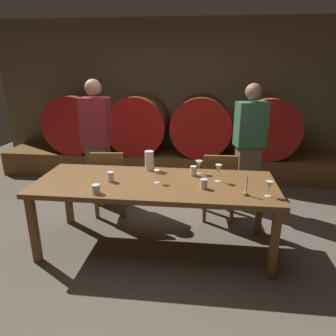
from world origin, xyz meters
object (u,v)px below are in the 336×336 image
at_px(candle_center, 246,190).
at_px(wine_glass_far_left, 157,174).
at_px(wine_barrel_center_right, 201,125).
at_px(guest_left, 97,141).
at_px(pitcher, 149,160).
at_px(wine_barrel_far_left, 79,122).
at_px(chair_right, 219,183).
at_px(wine_glass_center_right, 219,169).
at_px(cup_far_left, 96,189).
at_px(cup_far_right, 204,184).
at_px(cup_center_right, 193,171).
at_px(chair_left, 110,180).
at_px(dining_table, 155,188).
at_px(cup_center_left, 111,177).
at_px(wine_barrel_center_left, 139,124).
at_px(wine_glass_far_right, 269,186).
at_px(wine_glass_center_left, 199,164).
at_px(guest_right, 249,147).
at_px(wine_barrel_far_right, 265,126).

distance_m(candle_center, wine_glass_far_left, 0.88).
xyz_separation_m(wine_barrel_center_right, guest_left, (-1.41, -1.28, -0.01)).
bearing_deg(pitcher, wine_barrel_far_left, 128.85).
relative_size(wine_barrel_far_left, chair_right, 1.13).
height_order(wine_glass_center_right, cup_far_left, wine_glass_center_right).
relative_size(wine_glass_far_left, cup_far_right, 1.43).
relative_size(wine_barrel_center_right, cup_center_right, 9.33).
distance_m(chair_left, chair_right, 1.38).
xyz_separation_m(dining_table, cup_far_left, (-0.50, -0.36, 0.11)).
bearing_deg(pitcher, chair_left, 151.82).
relative_size(wine_glass_center_right, cup_center_left, 1.75).
bearing_deg(wine_barrel_center_left, chair_right, -51.36).
bearing_deg(cup_far_right, pitcher, 141.43).
bearing_deg(wine_barrel_far_left, dining_table, -53.86).
distance_m(wine_barrel_center_right, guest_left, 1.90).
bearing_deg(guest_left, wine_glass_far_right, 150.00).
bearing_deg(chair_left, guest_left, -62.31).
bearing_deg(dining_table, wine_glass_far_left, -42.64).
distance_m(chair_left, wine_glass_center_left, 1.25).
distance_m(dining_table, pitcher, 0.43).
height_order(wine_barrel_center_right, wine_glass_far_right, wine_barrel_center_right).
xyz_separation_m(wine_glass_center_left, cup_center_left, (-0.89, -0.35, -0.06)).
relative_size(chair_right, cup_far_right, 9.13).
bearing_deg(wine_barrel_far_left, wine_glass_far_left, -53.73).
relative_size(wine_barrel_far_left, wine_barrel_center_left, 1.00).
bearing_deg(wine_barrel_center_right, dining_table, -100.20).
bearing_deg(wine_glass_far_right, candle_center, 179.32).
bearing_deg(guest_right, wine_barrel_center_left, -49.12).
relative_size(dining_table, chair_right, 2.79).
distance_m(wine_barrel_center_right, candle_center, 2.66).
xyz_separation_m(wine_barrel_center_right, pitcher, (-0.55, -2.01, -0.03)).
bearing_deg(wine_barrel_center_left, guest_left, -104.60).
xyz_separation_m(pitcher, cup_center_left, (-0.33, -0.41, -0.06)).
distance_m(pitcher, wine_glass_far_left, 0.42).
distance_m(guest_right, cup_center_left, 1.93).
bearing_deg(dining_table, pitcher, 107.93).
height_order(guest_left, guest_right, guest_left).
xyz_separation_m(pitcher, wine_glass_center_left, (0.56, -0.07, -0.00)).
relative_size(wine_barrel_far_right, guest_left, 0.58).
height_order(dining_table, wine_glass_center_left, wine_glass_center_left).
bearing_deg(wine_barrel_far_left, chair_right, -34.45).
relative_size(chair_right, guest_left, 0.51).
height_order(pitcher, cup_center_right, pitcher).
xyz_separation_m(wine_barrel_far_left, cup_far_left, (1.24, -2.74, -0.10)).
distance_m(chair_left, cup_far_left, 1.10).
xyz_separation_m(chair_right, wine_glass_far_right, (0.39, -0.95, 0.37)).
distance_m(wine_barrel_far_right, pitcher, 2.59).
xyz_separation_m(wine_barrel_center_left, wine_glass_far_left, (0.67, -2.41, -0.04)).
distance_m(wine_barrel_far_right, chair_right, 1.90).
xyz_separation_m(cup_center_left, cup_center_right, (0.83, 0.27, 0.00)).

